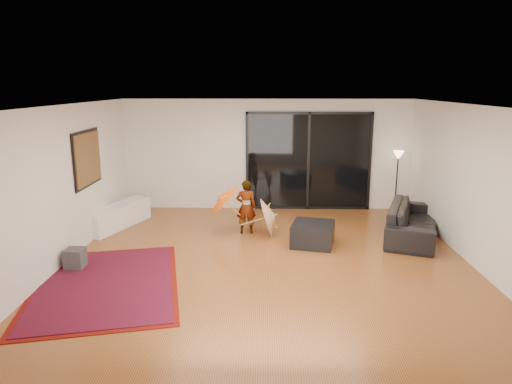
{
  "coord_description": "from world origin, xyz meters",
  "views": [
    {
      "loc": [
        -0.05,
        -7.58,
        3.03
      ],
      "look_at": [
        -0.22,
        0.59,
        1.1
      ],
      "focal_mm": 32.0,
      "sensor_mm": 36.0,
      "label": 1
    }
  ],
  "objects_px": {
    "sofa": "(413,221)",
    "child": "(246,207)",
    "media_console": "(118,216)",
    "ottoman": "(313,234)"
  },
  "relations": [
    {
      "from": "sofa",
      "to": "ottoman",
      "type": "bearing_deg",
      "value": 124.69
    },
    {
      "from": "sofa",
      "to": "child",
      "type": "distance_m",
      "value": 3.41
    },
    {
      "from": "sofa",
      "to": "child",
      "type": "xyz_separation_m",
      "value": [
        -3.4,
        0.18,
        0.23
      ]
    },
    {
      "from": "media_console",
      "to": "child",
      "type": "xyz_separation_m",
      "value": [
        2.8,
        -0.36,
        0.32
      ]
    },
    {
      "from": "sofa",
      "to": "child",
      "type": "relative_size",
      "value": 2.03
    },
    {
      "from": "ottoman",
      "to": "child",
      "type": "distance_m",
      "value": 1.54
    },
    {
      "from": "media_console",
      "to": "ottoman",
      "type": "xyz_separation_m",
      "value": [
        4.12,
        -1.07,
        -0.03
      ]
    },
    {
      "from": "media_console",
      "to": "sofa",
      "type": "distance_m",
      "value": 6.22
    },
    {
      "from": "ottoman",
      "to": "media_console",
      "type": "bearing_deg",
      "value": 165.41
    },
    {
      "from": "child",
      "to": "media_console",
      "type": "bearing_deg",
      "value": -9.35
    }
  ]
}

